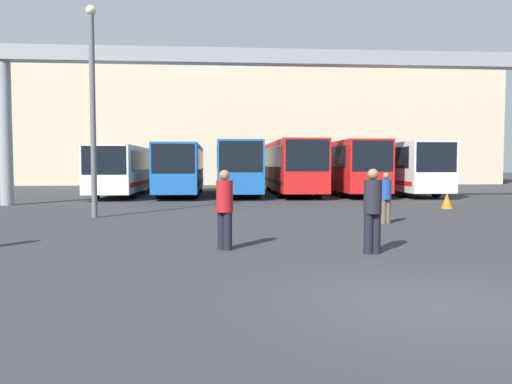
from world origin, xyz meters
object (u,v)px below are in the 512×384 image
Objects in this scene: bus_slot_3 at (291,164)px; lamp_post at (93,103)px; pedestrian_mid_right at (225,207)px; pedestrian_near_left at (373,209)px; traffic_cone at (447,201)px; bus_slot_2 at (237,165)px; bus_slot_4 at (344,165)px; bus_slot_1 at (181,167)px; bus_slot_5 at (401,165)px; bus_slot_0 at (126,168)px; pedestrian_near_right at (386,197)px.

bus_slot_3 is 1.58× the size of lamp_post.
pedestrian_near_left is at bearing 25.18° from pedestrian_mid_right.
pedestrian_mid_right is (-4.53, -20.49, -0.95)m from bus_slot_3.
lamp_post is (-14.42, -2.58, 3.81)m from traffic_cone.
bus_slot_4 reaches higher than bus_slot_2.
bus_slot_5 is (13.91, -0.34, 0.06)m from bus_slot_1.
bus_slot_5 is at bearing -1.38° from bus_slot_1.
pedestrian_near_left is at bearing -93.60° from bus_slot_3.
bus_slot_4 reaches higher than bus_slot_5.
bus_slot_3 is 7.00m from bus_slot_5.
bus_slot_5 is 15.83× the size of traffic_cone.
traffic_cone is at bearing 82.81° from pedestrian_mid_right.
bus_slot_5 is (6.96, -0.75, -0.07)m from bus_slot_3.
bus_slot_4 reaches higher than bus_slot_1.
bus_slot_4 reaches higher than pedestrian_near_left.
bus_slot_3 is 1.14× the size of bus_slot_5.
bus_slot_3 reaches higher than bus_slot_0.
traffic_cone is at bearing -63.90° from bus_slot_3.
pedestrian_near_right reaches higher than traffic_cone.
bus_slot_1 reaches higher than traffic_cone.
lamp_post is at bearing -25.13° from pedestrian_near_right.
lamp_post is (-2.18, -12.95, 2.36)m from bus_slot_1.
bus_slot_4 is at bearing -110.03° from pedestrian_near_right.
pedestrian_near_right is at bearing -112.15° from bus_slot_5.
bus_slot_1 is 1.06× the size of bus_slot_5.
pedestrian_near_left is (-4.81, -21.39, -0.91)m from bus_slot_4.
pedestrian_mid_right is at bearing -83.09° from bus_slot_1.
lamp_post reaches higher than pedestrian_near_left.
bus_slot_0 is at bearing 177.20° from bus_slot_5.
pedestrian_mid_right is at bearing -57.08° from lamp_post.
pedestrian_mid_right is at bearing 30.12° from pedestrian_near_right.
bus_slot_3 is (6.96, 0.41, 0.13)m from bus_slot_1.
lamp_post is (-5.66, -13.23, 2.28)m from bus_slot_2.
bus_slot_3 is at bearing -177.20° from bus_slot_4.
bus_slot_1 is at bearing 135.01° from pedestrian_mid_right.
bus_slot_1 is at bearing -175.33° from bus_slot_2.
lamp_post reaches higher than traffic_cone.
bus_slot_1 is 17.38m from pedestrian_near_right.
bus_slot_2 is 14.57m from lamp_post.
lamp_post is (-16.10, -12.61, 2.30)m from bus_slot_5.
pedestrian_mid_right is 0.24× the size of lamp_post.
pedestrian_near_right is at bearing -87.23° from bus_slot_3.
pedestrian_mid_right is at bearing -102.45° from bus_slot_3.
pedestrian_near_right is at bearing -14.63° from lamp_post.
traffic_cone is 15.14m from lamp_post.
bus_slot_5 is 6.27× the size of pedestrian_near_right.
bus_slot_5 is 22.86m from pedestrian_mid_right.
pedestrian_near_right is 0.92× the size of pedestrian_mid_right.
pedestrian_near_left reaches higher than pedestrian_mid_right.
pedestrian_near_right is at bearing -131.12° from traffic_cone.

